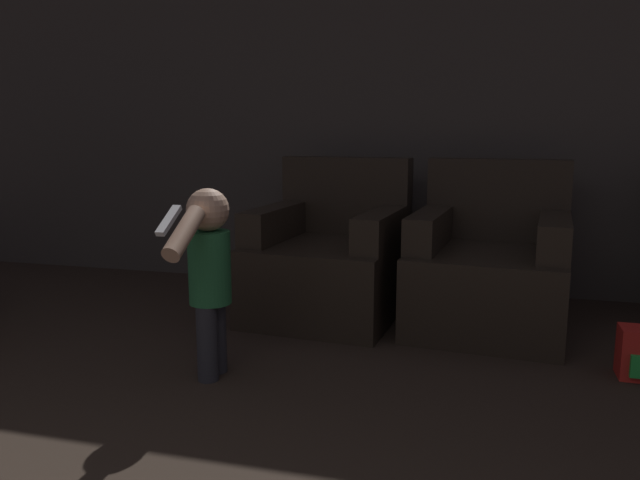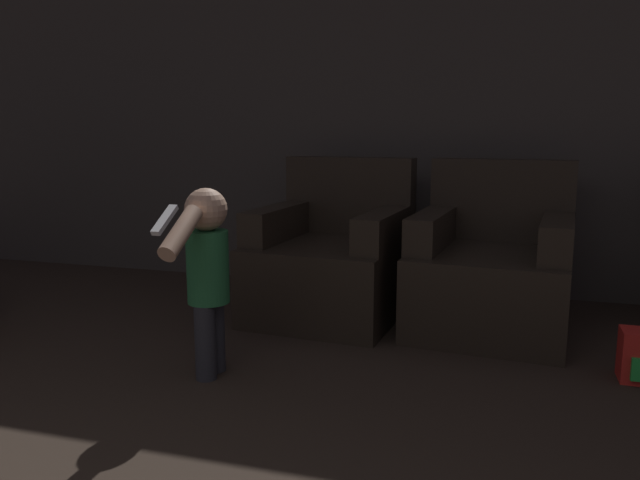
{
  "view_description": "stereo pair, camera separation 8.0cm",
  "coord_description": "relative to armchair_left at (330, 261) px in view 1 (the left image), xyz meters",
  "views": [
    {
      "loc": [
        0.86,
        0.17,
        1.11
      ],
      "look_at": [
        0.05,
        3.16,
        0.56
      ],
      "focal_mm": 35.0,
      "sensor_mm": 36.0,
      "label": 1
    },
    {
      "loc": [
        0.93,
        0.19,
        1.11
      ],
      "look_at": [
        0.05,
        3.16,
        0.56
      ],
      "focal_mm": 35.0,
      "sensor_mm": 36.0,
      "label": 2
    }
  ],
  "objects": [
    {
      "name": "armchair_left",
      "position": [
        0.0,
        0.0,
        0.0
      ],
      "size": [
        0.9,
        0.98,
        0.94
      ],
      "rotation": [
        0.0,
        0.0,
        -0.09
      ],
      "color": "black",
      "rests_on": "ground_plane"
    },
    {
      "name": "person_toddler",
      "position": [
        -0.28,
        -1.1,
        0.18
      ],
      "size": [
        0.19,
        0.59,
        0.86
      ],
      "rotation": [
        0.0,
        0.0,
        1.61
      ],
      "color": "#28282D",
      "rests_on": "ground_plane"
    },
    {
      "name": "armchair_right",
      "position": [
        0.93,
        -0.0,
        0.0
      ],
      "size": [
        0.91,
        0.99,
        0.94
      ],
      "rotation": [
        0.0,
        0.0,
        -0.1
      ],
      "color": "black",
      "rests_on": "ground_plane"
    },
    {
      "name": "wall_back",
      "position": [
        0.04,
        0.77,
        0.97
      ],
      "size": [
        8.4,
        0.05,
        2.6
      ],
      "color": "#423D38",
      "rests_on": "ground_plane"
    }
  ]
}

